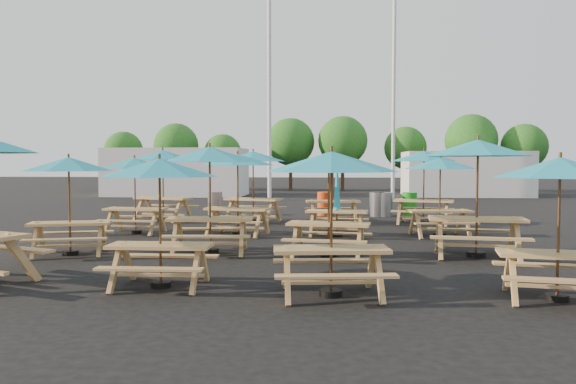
# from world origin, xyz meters

# --- Properties ---
(ground) EXTENTS (120.00, 120.00, 0.00)m
(ground) POSITION_xyz_m (0.00, 0.00, 0.00)
(ground) COLOR black
(ground) RESTS_ON ground
(picnic_unit_1) EXTENTS (2.33, 2.33, 2.09)m
(picnic_unit_1) POSITION_xyz_m (-4.22, -3.37, 1.81)
(picnic_unit_1) COLOR tan
(picnic_unit_1) RESTS_ON ground
(picnic_unit_2) EXTENTS (2.04, 2.04, 2.11)m
(picnic_unit_2) POSITION_xyz_m (-4.12, 0.24, 1.82)
(picnic_unit_2) COLOR tan
(picnic_unit_2) RESTS_ON ground
(picnic_unit_3) EXTENTS (2.63, 2.63, 2.40)m
(picnic_unit_3) POSITION_xyz_m (-4.36, 3.53, 2.07)
(picnic_unit_3) COLOR tan
(picnic_unit_3) RESTS_ON ground
(picnic_unit_4) EXTENTS (1.88, 1.88, 2.04)m
(picnic_unit_4) POSITION_xyz_m (-1.36, -6.23, 1.77)
(picnic_unit_4) COLOR tan
(picnic_unit_4) RESTS_ON ground
(picnic_unit_5) EXTENTS (2.26, 2.26, 2.32)m
(picnic_unit_5) POSITION_xyz_m (-1.31, -2.93, 2.00)
(picnic_unit_5) COLOR tan
(picnic_unit_5) RESTS_ON ground
(picnic_unit_6) EXTENTS (2.32, 2.32, 2.21)m
(picnic_unit_6) POSITION_xyz_m (-1.24, 0.13, 1.91)
(picnic_unit_6) COLOR tan
(picnic_unit_6) RESTS_ON ground
(picnic_unit_7) EXTENTS (2.60, 2.60, 2.35)m
(picnic_unit_7) POSITION_xyz_m (-1.31, 3.45, 2.03)
(picnic_unit_7) COLOR tan
(picnic_unit_7) RESTS_ON ground
(picnic_unit_8) EXTENTS (2.15, 2.15, 2.14)m
(picnic_unit_8) POSITION_xyz_m (1.31, -6.59, 1.85)
(picnic_unit_8) COLOR tan
(picnic_unit_8) RESTS_ON ground
(picnic_unit_9) EXTENTS (2.19, 2.19, 2.15)m
(picnic_unit_9) POSITION_xyz_m (1.23, -3.20, 1.86)
(picnic_unit_9) COLOR tan
(picnic_unit_9) RESTS_ON ground
(picnic_unit_10) EXTENTS (1.77, 1.59, 2.06)m
(picnic_unit_10) POSITION_xyz_m (1.42, 0.11, 0.85)
(picnic_unit_10) COLOR tan
(picnic_unit_10) RESTS_ON ground
(picnic_unit_11) EXTENTS (2.21, 2.21, 2.21)m
(picnic_unit_11) POSITION_xyz_m (1.30, 3.31, 1.91)
(picnic_unit_11) COLOR tan
(picnic_unit_11) RESTS_ON ground
(picnic_unit_12) EXTENTS (2.12, 2.12, 2.05)m
(picnic_unit_12) POSITION_xyz_m (4.50, -6.60, 1.78)
(picnic_unit_12) COLOR tan
(picnic_unit_12) RESTS_ON ground
(picnic_unit_13) EXTENTS (2.46, 2.46, 2.45)m
(picnic_unit_13) POSITION_xyz_m (4.29, -2.91, 2.12)
(picnic_unit_13) COLOR tan
(picnic_unit_13) RESTS_ON ground
(picnic_unit_14) EXTENTS (2.11, 2.11, 2.10)m
(picnic_unit_14) POSITION_xyz_m (4.12, 0.30, 1.82)
(picnic_unit_14) COLOR tan
(picnic_unit_14) RESTS_ON ground
(picnic_unit_15) EXTENTS (2.56, 2.56, 2.34)m
(picnic_unit_15) POSITION_xyz_m (4.16, 3.21, 2.03)
(picnic_unit_15) COLOR tan
(picnic_unit_15) RESTS_ON ground
(waste_bin_0) EXTENTS (0.54, 0.54, 0.87)m
(waste_bin_0) POSITION_xyz_m (-3.08, 5.77, 0.44)
(waste_bin_0) COLOR gray
(waste_bin_0) RESTS_ON ground
(waste_bin_1) EXTENTS (0.54, 0.54, 0.87)m
(waste_bin_1) POSITION_xyz_m (0.99, 5.93, 0.44)
(waste_bin_1) COLOR #EB3D0D
(waste_bin_1) RESTS_ON ground
(waste_bin_2) EXTENTS (0.54, 0.54, 0.87)m
(waste_bin_2) POSITION_xyz_m (2.90, 5.96, 0.44)
(waste_bin_2) COLOR gray
(waste_bin_2) RESTS_ON ground
(waste_bin_3) EXTENTS (0.54, 0.54, 0.87)m
(waste_bin_3) POSITION_xyz_m (2.92, 5.84, 0.44)
(waste_bin_3) COLOR gray
(waste_bin_3) RESTS_ON ground
(waste_bin_4) EXTENTS (0.54, 0.54, 0.87)m
(waste_bin_4) POSITION_xyz_m (3.18, 5.81, 0.44)
(waste_bin_4) COLOR gray
(waste_bin_4) RESTS_ON ground
(waste_bin_5) EXTENTS (0.54, 0.54, 0.87)m
(waste_bin_5) POSITION_xyz_m (4.07, 5.92, 0.44)
(waste_bin_5) COLOR #1B991B
(waste_bin_5) RESTS_ON ground
(mast_0) EXTENTS (0.20, 0.20, 12.00)m
(mast_0) POSITION_xyz_m (-2.00, 14.00, 6.00)
(mast_0) COLOR silver
(mast_0) RESTS_ON ground
(mast_1) EXTENTS (0.20, 0.20, 12.00)m
(mast_1) POSITION_xyz_m (4.50, 16.00, 6.00)
(mast_1) COLOR silver
(mast_1) RESTS_ON ground
(event_tent_0) EXTENTS (8.00, 4.00, 2.80)m
(event_tent_0) POSITION_xyz_m (-8.00, 18.00, 1.40)
(event_tent_0) COLOR silver
(event_tent_0) RESTS_ON ground
(event_tent_1) EXTENTS (7.00, 4.00, 2.60)m
(event_tent_1) POSITION_xyz_m (9.00, 19.00, 1.30)
(event_tent_1) COLOR silver
(event_tent_1) RESTS_ON ground
(tree_0) EXTENTS (2.80, 2.80, 4.24)m
(tree_0) POSITION_xyz_m (-14.07, 25.25, 2.83)
(tree_0) COLOR #382314
(tree_0) RESTS_ON ground
(tree_1) EXTENTS (3.11, 3.11, 4.72)m
(tree_1) POSITION_xyz_m (-9.74, 23.90, 3.15)
(tree_1) COLOR #382314
(tree_1) RESTS_ON ground
(tree_2) EXTENTS (2.59, 2.59, 3.93)m
(tree_2) POSITION_xyz_m (-6.39, 23.65, 2.62)
(tree_2) COLOR #382314
(tree_2) RESTS_ON ground
(tree_3) EXTENTS (3.36, 3.36, 5.09)m
(tree_3) POSITION_xyz_m (-1.75, 24.72, 3.41)
(tree_3) COLOR #382314
(tree_3) RESTS_ON ground
(tree_4) EXTENTS (3.41, 3.41, 5.17)m
(tree_4) POSITION_xyz_m (1.90, 24.26, 3.46)
(tree_4) COLOR #382314
(tree_4) RESTS_ON ground
(tree_5) EXTENTS (2.94, 2.94, 4.45)m
(tree_5) POSITION_xyz_m (6.22, 24.67, 2.97)
(tree_5) COLOR #382314
(tree_5) RESTS_ON ground
(tree_6) EXTENTS (3.38, 3.38, 5.13)m
(tree_6) POSITION_xyz_m (10.23, 22.90, 3.43)
(tree_6) COLOR #382314
(tree_6) RESTS_ON ground
(tree_7) EXTENTS (2.95, 2.95, 4.48)m
(tree_7) POSITION_xyz_m (13.63, 22.92, 2.99)
(tree_7) COLOR #382314
(tree_7) RESTS_ON ground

